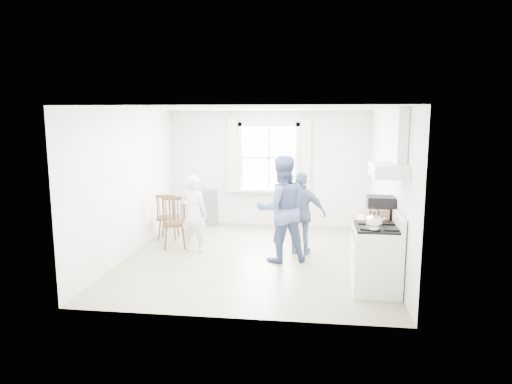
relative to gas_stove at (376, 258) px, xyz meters
name	(u,v)px	position (x,y,z in m)	size (l,w,h in m)	color
room_shell	(255,185)	(-1.91, 1.35, 0.82)	(4.62, 5.12, 2.64)	gray
window_assembly	(269,162)	(-1.91, 3.80, 0.98)	(1.88, 0.24, 1.70)	white
range_hood	(393,159)	(0.16, 0.00, 1.42)	(0.45, 0.76, 0.94)	silver
shelf_unit	(207,207)	(-3.31, 3.68, -0.08)	(0.40, 0.30, 0.80)	slate
gas_stove	(376,258)	(0.00, 0.00, 0.00)	(0.68, 0.76, 1.12)	white
kettle	(374,223)	(-0.08, -0.22, 0.57)	(0.22, 0.22, 0.31)	silver
low_cabinet	(375,247)	(0.07, 0.70, -0.03)	(0.50, 0.55, 0.90)	silver
stereo_stack	(380,208)	(0.12, 0.65, 0.60)	(0.41, 0.37, 0.36)	black
cardboard_box	(377,216)	(0.05, 0.46, 0.51)	(0.30, 0.22, 0.20)	#A67450
windsor_chair_a	(174,216)	(-3.47, 1.66, 0.14)	(0.54, 0.53, 1.03)	#402614
windsor_chair_b	(167,212)	(-3.80, 2.25, 0.09)	(0.43, 0.42, 0.94)	#402614
person_left	(194,214)	(-3.06, 1.54, 0.23)	(0.52, 0.52, 1.43)	silver
person_mid	(281,209)	(-1.44, 1.21, 0.43)	(0.89, 0.89, 1.82)	#465582
person_right	(301,213)	(-1.10, 1.65, 0.27)	(0.88, 0.88, 1.50)	navy
potted_plant	(291,182)	(-1.41, 3.71, 0.54)	(0.19, 0.19, 0.34)	#33733B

